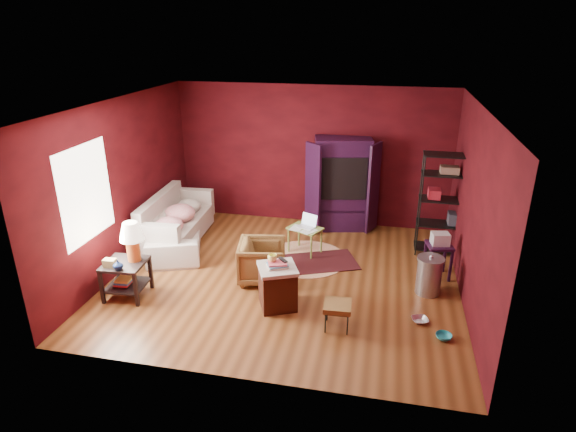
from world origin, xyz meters
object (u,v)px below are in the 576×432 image
side_table (129,253)px  tv_armoire (342,182)px  sofa (176,221)px  laptop_desk (305,230)px  armchair (262,259)px  wire_shelving (446,200)px  hamper (278,286)px

side_table → tv_armoire: bearing=49.0°
sofa → laptop_desk: bearing=-107.8°
armchair → sofa: bearing=52.2°
sofa → wire_shelving: (4.84, 0.60, 0.56)m
wire_shelving → side_table: bearing=-152.8°
sofa → wire_shelving: size_ratio=1.24×
hamper → laptop_desk: (0.08, 1.84, 0.10)m
laptop_desk → wire_shelving: (2.40, 0.49, 0.57)m
laptop_desk → wire_shelving: wire_shelving is taller
sofa → side_table: 1.89m
sofa → hamper: sofa is taller
hamper → tv_armoire: bearing=79.4°
side_table → armchair: bearing=24.7°
laptop_desk → armchair: bearing=-89.3°
sofa → laptop_desk: (2.44, 0.10, -0.01)m
sofa → hamper: (2.36, -1.74, -0.11)m
hamper → laptop_desk: size_ratio=1.05×
sofa → side_table: size_ratio=1.94×
tv_armoire → wire_shelving: (1.90, -0.79, 0.05)m
hamper → wire_shelving: bearing=43.2°
sofa → hamper: size_ratio=3.07×
armchair → tv_armoire: 2.68m
side_table → wire_shelving: 5.34m
side_table → sofa: bearing=93.4°
armchair → hamper: (0.42, -0.71, -0.03)m
armchair → side_table: bearing=104.8°
side_table → hamper: bearing=3.3°
armchair → hamper: hamper is taller
wire_shelving → tv_armoire: bearing=157.1°
armchair → side_table: size_ratio=0.63×
tv_armoire → wire_shelving: size_ratio=1.00×
sofa → side_table: (0.11, -1.87, 0.26)m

